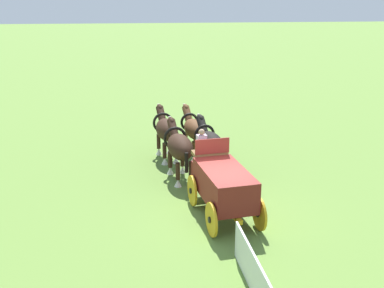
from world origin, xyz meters
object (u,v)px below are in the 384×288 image
object	(u,v)px
draft_horse_rear_near	(179,147)
draft_horse_rear_off	(210,144)
show_wagon	(223,184)
draft_horse_lead_near	(166,130)
draft_horse_lead_off	(194,129)

from	to	relation	value
draft_horse_rear_near	draft_horse_rear_off	size ratio (longest dim) A/B	0.99
show_wagon	draft_horse_rear_off	xyz separation A→B (m)	(3.72, -0.13, 0.23)
draft_horse_rear_off	show_wagon	bearing A→B (deg)	177.94
draft_horse_lead_near	draft_horse_rear_off	bearing A→B (deg)	-145.31
draft_horse_rear_near	draft_horse_lead_off	world-z (taller)	draft_horse_rear_near
draft_horse_lead_near	draft_horse_lead_off	size ratio (longest dim) A/B	0.98
draft_horse_rear_near	draft_horse_lead_off	xyz separation A→B (m)	(2.78, -0.92, -0.08)
show_wagon	draft_horse_lead_off	xyz separation A→B (m)	(6.31, 0.23, 0.13)
show_wagon	draft_horse_lead_off	world-z (taller)	show_wagon
show_wagon	draft_horse_lead_near	xyz separation A→B (m)	(6.11, 1.52, 0.20)
show_wagon	draft_horse_rear_near	size ratio (longest dim) A/B	1.91
draft_horse_rear_off	draft_horse_rear_near	bearing A→B (deg)	98.62
draft_horse_lead_off	draft_horse_lead_near	bearing A→B (deg)	98.79
show_wagon	draft_horse_rear_near	world-z (taller)	show_wagon
draft_horse_lead_off	show_wagon	bearing A→B (deg)	-177.90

